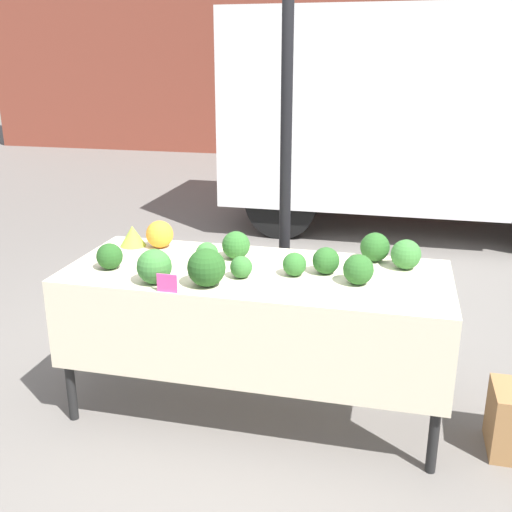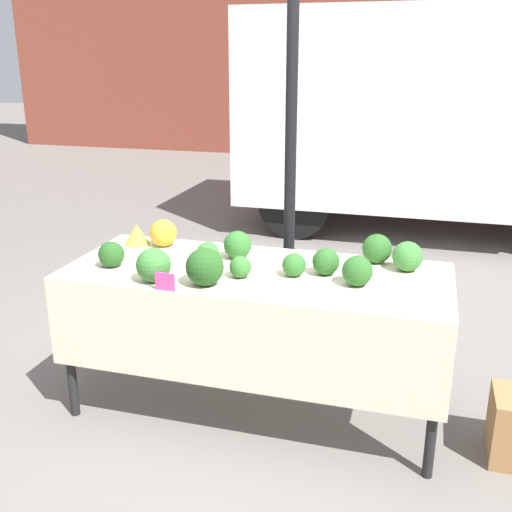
# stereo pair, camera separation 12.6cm
# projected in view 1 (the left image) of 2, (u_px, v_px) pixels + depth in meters

# --- Properties ---
(ground_plane) EXTENTS (40.00, 40.00, 0.00)m
(ground_plane) POSITION_uv_depth(u_px,v_px,m) (256.00, 406.00, 3.42)
(ground_plane) COLOR slate
(tent_pole) EXTENTS (0.07, 0.07, 2.24)m
(tent_pole) POSITION_uv_depth(u_px,v_px,m) (285.00, 189.00, 3.70)
(tent_pole) COLOR black
(tent_pole) RESTS_ON ground_plane
(parked_truck) EXTENTS (4.11, 1.98, 2.39)m
(parked_truck) POSITION_uv_depth(u_px,v_px,m) (404.00, 115.00, 6.71)
(parked_truck) COLOR white
(parked_truck) RESTS_ON ground_plane
(market_table) EXTENTS (2.02, 0.82, 0.83)m
(market_table) POSITION_uv_depth(u_px,v_px,m) (253.00, 293.00, 3.13)
(market_table) COLOR beige
(market_table) RESTS_ON ground_plane
(orange_cauliflower) EXTENTS (0.16, 0.16, 0.16)m
(orange_cauliflower) POSITION_uv_depth(u_px,v_px,m) (160.00, 234.00, 3.52)
(orange_cauliflower) COLOR orange
(orange_cauliflower) RESTS_ON market_table
(romanesco_head) EXTENTS (0.15, 0.15, 0.12)m
(romanesco_head) POSITION_uv_depth(u_px,v_px,m) (133.00, 236.00, 3.55)
(romanesco_head) COLOR #93B238
(romanesco_head) RESTS_ON market_table
(broccoli_head_0) EXTENTS (0.14, 0.14, 0.14)m
(broccoli_head_0) POSITION_uv_depth(u_px,v_px,m) (326.00, 261.00, 3.09)
(broccoli_head_0) COLOR #285B23
(broccoli_head_0) RESTS_ON market_table
(broccoli_head_1) EXTENTS (0.16, 0.16, 0.16)m
(broccoli_head_1) POSITION_uv_depth(u_px,v_px,m) (406.00, 254.00, 3.16)
(broccoli_head_1) COLOR #387533
(broccoli_head_1) RESTS_ON market_table
(broccoli_head_2) EXTENTS (0.15, 0.15, 0.15)m
(broccoli_head_2) POSITION_uv_depth(u_px,v_px,m) (358.00, 270.00, 2.95)
(broccoli_head_2) COLOR #285B23
(broccoli_head_2) RESTS_ON market_table
(broccoli_head_3) EXTENTS (0.14, 0.14, 0.14)m
(broccoli_head_3) POSITION_uv_depth(u_px,v_px,m) (110.00, 256.00, 3.16)
(broccoli_head_3) COLOR #23511E
(broccoli_head_3) RESTS_ON market_table
(broccoli_head_4) EXTENTS (0.12, 0.12, 0.12)m
(broccoli_head_4) POSITION_uv_depth(u_px,v_px,m) (207.00, 254.00, 3.23)
(broccoli_head_4) COLOR #387533
(broccoli_head_4) RESTS_ON market_table
(broccoli_head_5) EXTENTS (0.11, 0.11, 0.11)m
(broccoli_head_5) POSITION_uv_depth(u_px,v_px,m) (241.00, 267.00, 3.04)
(broccoli_head_5) COLOR #336B2D
(broccoli_head_5) RESTS_ON market_table
(broccoli_head_6) EXTENTS (0.16, 0.16, 0.16)m
(broccoli_head_6) POSITION_uv_depth(u_px,v_px,m) (375.00, 247.00, 3.28)
(broccoli_head_6) COLOR #285B23
(broccoli_head_6) RESTS_ON market_table
(broccoli_head_7) EXTENTS (0.19, 0.19, 0.19)m
(broccoli_head_7) POSITION_uv_depth(u_px,v_px,m) (206.00, 268.00, 2.92)
(broccoli_head_7) COLOR #23511E
(broccoli_head_7) RESTS_ON market_table
(broccoli_head_8) EXTENTS (0.18, 0.18, 0.18)m
(broccoli_head_8) POSITION_uv_depth(u_px,v_px,m) (154.00, 266.00, 2.96)
(broccoli_head_8) COLOR #387533
(broccoli_head_8) RESTS_ON market_table
(broccoli_head_9) EXTENTS (0.12, 0.12, 0.12)m
(broccoli_head_9) POSITION_uv_depth(u_px,v_px,m) (294.00, 264.00, 3.07)
(broccoli_head_9) COLOR #2D6628
(broccoli_head_9) RESTS_ON market_table
(broccoli_head_10) EXTENTS (0.16, 0.16, 0.16)m
(broccoli_head_10) POSITION_uv_depth(u_px,v_px,m) (236.00, 245.00, 3.32)
(broccoli_head_10) COLOR #2D6628
(broccoli_head_10) RESTS_ON market_table
(price_sign) EXTENTS (0.10, 0.01, 0.09)m
(price_sign) POSITION_uv_depth(u_px,v_px,m) (167.00, 283.00, 2.85)
(price_sign) COLOR #EF4793
(price_sign) RESTS_ON market_table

